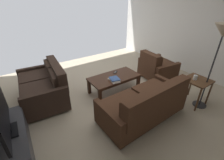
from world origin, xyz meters
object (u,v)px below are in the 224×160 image
object	(u,v)px
coffee_mug	(195,77)
flat_tv	(1,112)
end_table	(197,84)
coffee_table	(114,79)
tv_stand	(15,142)
floor_lamp	(222,38)
sofa_main	(145,104)
armchair_side	(156,67)
book_stack	(114,80)
loveseat_near	(44,86)
tv_remote	(115,72)

from	to	relation	value
coffee_mug	flat_tv	bearing A→B (deg)	-12.56
end_table	coffee_mug	xyz separation A→B (m)	(0.05, -0.04, 0.15)
coffee_table	tv_stand	distance (m)	2.34
floor_lamp	tv_stand	distance (m)	3.84
tv_stand	end_table	bearing A→B (deg)	167.00
sofa_main	tv_stand	size ratio (longest dim) A/B	1.41
flat_tv	coffee_mug	distance (m)	3.47
end_table	flat_tv	size ratio (longest dim) A/B	0.55
armchair_side	coffee_table	bearing A→B (deg)	-4.75
tv_stand	book_stack	size ratio (longest dim) A/B	3.97
loveseat_near	tv_stand	size ratio (longest dim) A/B	1.21
coffee_table	book_stack	world-z (taller)	book_stack
end_table	floor_lamp	world-z (taller)	floor_lamp
tv_stand	armchair_side	size ratio (longest dim) A/B	1.29
loveseat_near	tv_remote	size ratio (longest dim) A/B	9.43
coffee_table	end_table	size ratio (longest dim) A/B	2.07
tv_stand	flat_tv	distance (m)	0.59
sofa_main	tv_remote	bearing A→B (deg)	-100.30
sofa_main	book_stack	distance (m)	0.99
sofa_main	tv_remote	size ratio (longest dim) A/B	10.94
flat_tv	coffee_table	bearing A→B (deg)	-165.11
end_table	tv_remote	distance (m)	1.87
book_stack	tv_remote	world-z (taller)	book_stack
flat_tv	tv_remote	bearing A→B (deg)	-162.44
tv_stand	armchair_side	distance (m)	3.68
sofa_main	tv_remote	xyz separation A→B (m)	(-0.24, -1.32, 0.07)
sofa_main	book_stack	world-z (taller)	sofa_main
floor_lamp	sofa_main	bearing A→B (deg)	-16.62
flat_tv	tv_remote	world-z (taller)	flat_tv
armchair_side	sofa_main	bearing A→B (deg)	35.15
flat_tv	tv_remote	xyz separation A→B (m)	(-2.40, -0.76, -0.38)
sofa_main	tv_remote	distance (m)	1.34
tv_stand	armchair_side	world-z (taller)	armchair_side
floor_lamp	tv_stand	world-z (taller)	floor_lamp
loveseat_near	book_stack	size ratio (longest dim) A/B	4.83
flat_tv	book_stack	size ratio (longest dim) A/B	3.50
sofa_main	end_table	world-z (taller)	sofa_main
coffee_table	end_table	distance (m)	1.83
end_table	sofa_main	bearing A→B (deg)	-10.40
loveseat_near	end_table	world-z (taller)	loveseat_near
sofa_main	flat_tv	world-z (taller)	flat_tv
flat_tv	coffee_mug	xyz separation A→B (m)	(-3.38, 0.75, -0.17)
loveseat_near	end_table	size ratio (longest dim) A/B	2.52
end_table	armchair_side	world-z (taller)	armchair_side
book_stack	flat_tv	bearing A→B (deg)	11.25
book_stack	tv_remote	size ratio (longest dim) A/B	1.95
coffee_table	floor_lamp	bearing A→B (deg)	128.41
coffee_table	tv_stand	bearing A→B (deg)	14.90
sofa_main	loveseat_near	size ratio (longest dim) A/B	1.16
tv_stand	flat_tv	size ratio (longest dim) A/B	1.13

